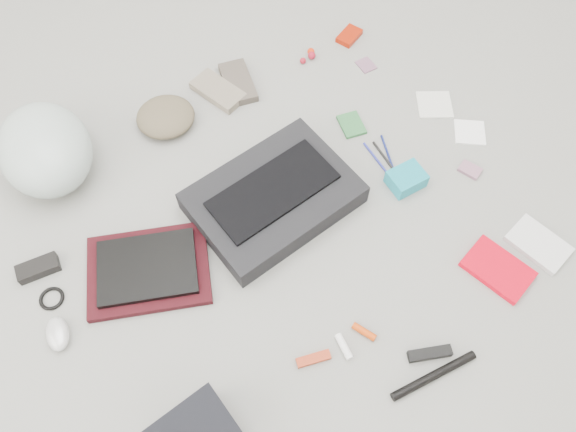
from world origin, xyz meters
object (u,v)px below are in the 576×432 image
laptop (147,267)px  accordion_wallet (406,179)px  book_red (498,269)px  messenger_bag (273,198)px  bike_helmet (45,149)px

laptop → accordion_wallet: size_ratio=2.59×
book_red → accordion_wallet: 0.40m
laptop → book_red: size_ratio=1.49×
book_red → accordion_wallet: (-0.04, 0.40, 0.02)m
laptop → messenger_bag: bearing=22.9°
laptop → bike_helmet: size_ratio=0.80×
messenger_bag → laptop: messenger_bag is taller
accordion_wallet → book_red: bearing=-81.4°
messenger_bag → book_red: messenger_bag is taller
bike_helmet → book_red: bearing=-41.4°
bike_helmet → accordion_wallet: 1.17m
bike_helmet → laptop: bearing=-73.2°
messenger_bag → laptop: (-0.44, 0.00, -0.01)m
laptop → book_red: (0.89, -0.57, -0.02)m
laptop → book_red: laptop is taller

